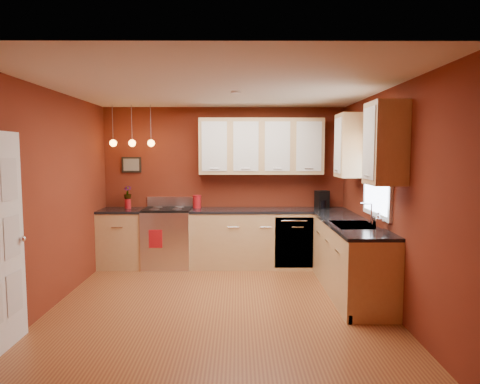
{
  "coord_description": "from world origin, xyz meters",
  "views": [
    {
      "loc": [
        0.23,
        -5.05,
        1.85
      ],
      "look_at": [
        0.25,
        1.0,
        1.29
      ],
      "focal_mm": 32.0,
      "sensor_mm": 36.0,
      "label": 1
    }
  ],
  "objects_px": {
    "gas_range": "(168,237)",
    "sink": "(354,227)",
    "red_canister": "(197,202)",
    "soap_pump": "(378,221)",
    "coffee_maker": "(322,200)"
  },
  "relations": [
    {
      "from": "red_canister",
      "to": "coffee_maker",
      "type": "bearing_deg",
      "value": 0.12
    },
    {
      "from": "sink",
      "to": "soap_pump",
      "type": "bearing_deg",
      "value": -65.17
    },
    {
      "from": "coffee_maker",
      "to": "soap_pump",
      "type": "distance_m",
      "value": 2.04
    },
    {
      "from": "gas_range",
      "to": "sink",
      "type": "height_order",
      "value": "sink"
    },
    {
      "from": "soap_pump",
      "to": "gas_range",
      "type": "bearing_deg",
      "value": 146.07
    },
    {
      "from": "gas_range",
      "to": "sink",
      "type": "xyz_separation_m",
      "value": [
        2.62,
        -1.5,
        0.43
      ]
    },
    {
      "from": "gas_range",
      "to": "sink",
      "type": "bearing_deg",
      "value": -29.78
    },
    {
      "from": "sink",
      "to": "red_canister",
      "type": "height_order",
      "value": "sink"
    },
    {
      "from": "red_canister",
      "to": "soap_pump",
      "type": "xyz_separation_m",
      "value": [
        2.33,
        -2.02,
        -0.0
      ]
    },
    {
      "from": "red_canister",
      "to": "coffee_maker",
      "type": "xyz_separation_m",
      "value": [
        2.06,
        0.0,
        0.02
      ]
    },
    {
      "from": "gas_range",
      "to": "coffee_maker",
      "type": "bearing_deg",
      "value": 3.27
    },
    {
      "from": "gas_range",
      "to": "soap_pump",
      "type": "bearing_deg",
      "value": -33.93
    },
    {
      "from": "gas_range",
      "to": "sink",
      "type": "distance_m",
      "value": 3.05
    },
    {
      "from": "gas_range",
      "to": "coffee_maker",
      "type": "height_order",
      "value": "coffee_maker"
    },
    {
      "from": "red_canister",
      "to": "soap_pump",
      "type": "relative_size",
      "value": 1.0
    }
  ]
}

